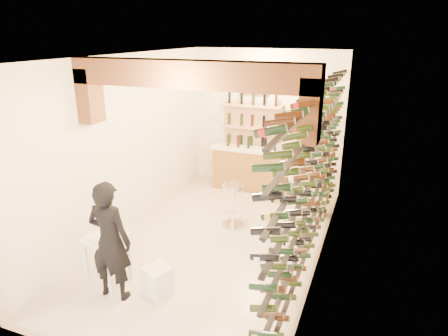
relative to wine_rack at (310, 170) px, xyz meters
name	(u,v)px	position (x,y,z in m)	size (l,w,h in m)	color
ground	(218,242)	(-1.53, 0.00, -1.55)	(6.00, 6.00, 0.00)	beige
room_shell	(211,121)	(-1.53, -0.26, 0.70)	(3.52, 6.02, 3.21)	white
wine_rack	(310,170)	(0.00, 0.00, 0.00)	(0.32, 5.70, 2.56)	black
back_counter	(249,167)	(-1.83, 2.65, -1.02)	(1.70, 0.62, 1.29)	olive
back_shelving	(252,139)	(-1.83, 2.89, -0.38)	(1.40, 0.31, 2.73)	tan
tasting_table	(106,245)	(-2.57, -1.70, -0.91)	(0.58, 0.58, 0.94)	white
white_stool	(158,281)	(-1.77, -1.67, -1.34)	(0.34, 0.34, 0.42)	white
person	(110,241)	(-2.32, -1.92, -0.69)	(0.63, 0.41, 1.73)	black
chrome_barstool	(233,202)	(-1.50, 0.69, -1.05)	(0.44, 0.44, 0.85)	silver
crate_lower	(313,208)	(-0.16, 1.78, -1.41)	(0.46, 0.32, 0.28)	tan
crate_upper	(314,195)	(-0.16, 1.78, -1.11)	(0.54, 0.37, 0.31)	tan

